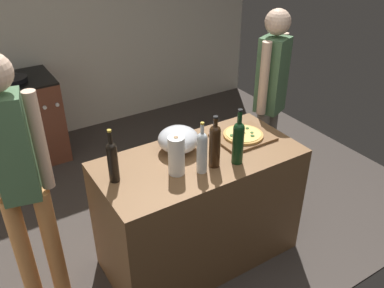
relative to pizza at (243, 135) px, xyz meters
The scene contains 14 objects.
ground_plane 1.39m from the pizza, 113.86° to the left, with size 4.65×3.68×0.02m, color #3F3833.
kitchen_wall_rear 2.58m from the pizza, 99.28° to the left, with size 4.65×0.10×2.60m, color silver.
counter 0.63m from the pizza, behind, with size 1.41×0.69×0.90m, color brown.
cutting_board 0.02m from the pizza, 12.01° to the right, with size 0.40×0.32×0.02m, color brown.
pizza is the anchor object (origin of this frame).
mixing_bowl 0.50m from the pizza, 167.84° to the left, with size 0.28×0.28×0.17m.
paper_towel_roll 0.65m from the pizza, 168.66° to the right, with size 0.10×0.10×0.26m.
wine_bottle_green 1.00m from the pizza, behind, with size 0.06×0.06×0.36m.
wine_bottle_dark 0.44m from the pizza, 154.40° to the right, with size 0.07×0.07×0.36m.
wine_bottle_clear 0.35m from the pizza, 135.32° to the right, with size 0.07×0.07×0.38m.
wine_bottle_amber 0.54m from the pizza, 158.16° to the right, with size 0.07×0.07×0.35m.
stove 2.44m from the pizza, 117.80° to the left, with size 0.61×0.64×0.93m.
person_in_stripes 1.52m from the pizza, behind, with size 0.37×0.24×1.75m.
person_in_red 0.66m from the pizza, 31.90° to the left, with size 0.36×0.27×1.69m.
Camera 1 is at (-1.27, -1.37, 2.37)m, focal length 37.99 mm.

